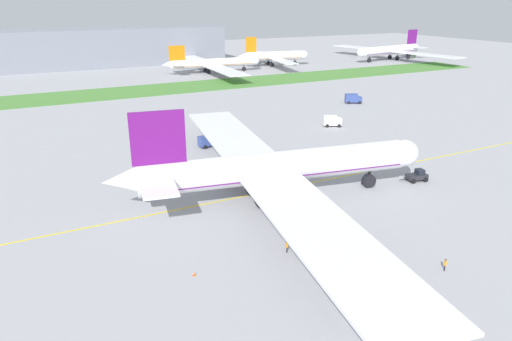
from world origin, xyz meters
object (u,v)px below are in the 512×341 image
traffic_cone_near_nose (194,274)px  parked_airliner_far_right (391,50)px  ground_crew_marshaller_front (287,246)px  pushback_tug (417,176)px  airliner_foreground (273,168)px  service_truck_fuel_bowser (209,141)px  parked_airliner_far_left (211,63)px  ground_crew_wingwalker_port (445,264)px  service_truck_baggage_loader (353,98)px  service_truck_catering_van (332,121)px  parked_airliner_far_centre (274,56)px

traffic_cone_near_nose → parked_airliner_far_right: size_ratio=0.01×
ground_crew_marshaller_front → pushback_tug: bearing=18.3°
airliner_foreground → parked_airliner_far_right: (150.78, 137.48, -0.31)m
pushback_tug → service_truck_fuel_bowser: bearing=124.9°
pushback_tug → ground_crew_marshaller_front: bearing=-161.7°
parked_airliner_far_left → parked_airliner_far_right: parked_airliner_far_right is taller
parked_airliner_far_right → service_truck_fuel_bowser: bearing=-145.0°
pushback_tug → ground_crew_wingwalker_port: 31.57m
ground_crew_marshaller_front → service_truck_baggage_loader: (68.00, 72.53, 0.61)m
airliner_foreground → pushback_tug: size_ratio=15.54×
service_truck_baggage_loader → service_truck_fuel_bowser: service_truck_baggage_loader is taller
traffic_cone_near_nose → parked_airliner_far_right: 229.78m
ground_crew_wingwalker_port → service_truck_fuel_bowser: service_truck_fuel_bowser is taller
service_truck_fuel_bowser → traffic_cone_near_nose: bearing=-113.9°
service_truck_catering_van → parked_airliner_far_centre: size_ratio=0.09×
service_truck_fuel_bowser → service_truck_catering_van: service_truck_catering_van is taller
airliner_foreground → traffic_cone_near_nose: size_ratio=151.71×
service_truck_fuel_bowser → ground_crew_marshaller_front: bearing=-100.0°
airliner_foreground → service_truck_catering_van: size_ratio=16.94×
airliner_foreground → service_truck_baggage_loader: (60.99, 56.09, -4.00)m
traffic_cone_near_nose → parked_airliner_far_centre: bearing=57.8°
ground_crew_wingwalker_port → ground_crew_marshaller_front: ground_crew_wingwalker_port is taller
pushback_tug → service_truck_baggage_loader: service_truck_baggage_loader is taller
pushback_tug → parked_airliner_far_left: bearing=83.1°
parked_airliner_far_centre → parked_airliner_far_right: parked_airliner_far_right is taller
airliner_foreground → parked_airliner_far_right: bearing=42.4°
service_truck_baggage_loader → parked_airliner_far_right: 121.25m
ground_crew_wingwalker_port → service_truck_baggage_loader: service_truck_baggage_loader is taller
ground_crew_wingwalker_port → parked_airliner_far_right: 219.53m
ground_crew_wingwalker_port → service_truck_catering_van: (29.41, 64.48, 0.55)m
parked_airliner_far_left → service_truck_catering_van: bearing=-94.4°
ground_crew_marshaller_front → service_truck_catering_van: (44.61, 51.55, 0.57)m
parked_airliner_far_centre → traffic_cone_near_nose: bearing=-122.2°
ground_crew_marshaller_front → service_truck_baggage_loader: service_truck_baggage_loader is taller
airliner_foreground → parked_airliner_far_centre: (81.69, 145.61, -0.74)m
service_truck_catering_van → parked_airliner_far_right: (113.18, 102.37, 3.73)m
service_truck_baggage_loader → parked_airliner_far_centre: bearing=77.0°
airliner_foreground → ground_crew_wingwalker_port: (8.18, -29.38, -4.59)m
ground_crew_wingwalker_port → parked_airliner_far_left: parked_airliner_far_left is taller
service_truck_baggage_loader → parked_airliner_far_left: 83.82m
parked_airliner_far_centre → pushback_tug: bearing=-109.6°
airliner_foreground → service_truck_catering_van: airliner_foreground is taller
traffic_cone_near_nose → service_truck_baggage_loader: size_ratio=0.10×
service_truck_fuel_bowser → parked_airliner_far_left: size_ratio=0.07×
airliner_foreground → parked_airliner_far_right: size_ratio=1.06×
airliner_foreground → parked_airliner_far_left: (45.48, 138.42, -1.28)m
ground_crew_wingwalker_port → parked_airliner_far_centre: (73.51, 174.98, 3.85)m
parked_airliner_far_right → parked_airliner_far_left: bearing=179.5°
ground_crew_wingwalker_port → service_truck_catering_van: service_truck_catering_van is taller
traffic_cone_near_nose → parked_airliner_far_centre: 191.11m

